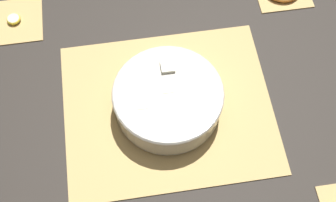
% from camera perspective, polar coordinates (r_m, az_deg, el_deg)
% --- Properties ---
extents(ground_plane, '(6.00, 6.00, 0.00)m').
position_cam_1_polar(ground_plane, '(1.08, 0.00, -0.85)').
color(ground_plane, '#2D2823').
extents(bamboo_mat_center, '(0.48, 0.40, 0.01)m').
position_cam_1_polar(bamboo_mat_center, '(1.08, 0.00, -0.78)').
color(bamboo_mat_center, tan).
rests_on(bamboo_mat_center, ground_plane).
extents(coaster_mat_far_left, '(0.14, 0.14, 0.01)m').
position_cam_1_polar(coaster_mat_far_left, '(1.28, -18.21, 9.27)').
color(coaster_mat_far_left, tan).
rests_on(coaster_mat_far_left, ground_plane).
extents(fruit_salad_bowl, '(0.25, 0.25, 0.08)m').
position_cam_1_polar(fruit_salad_bowl, '(1.04, 0.01, 0.35)').
color(fruit_salad_bowl, silver).
rests_on(fruit_salad_bowl, bamboo_mat_center).
extents(banana_coin_single, '(0.04, 0.04, 0.01)m').
position_cam_1_polar(banana_coin_single, '(1.27, -18.30, 9.47)').
color(banana_coin_single, beige).
rests_on(banana_coin_single, coaster_mat_far_left).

